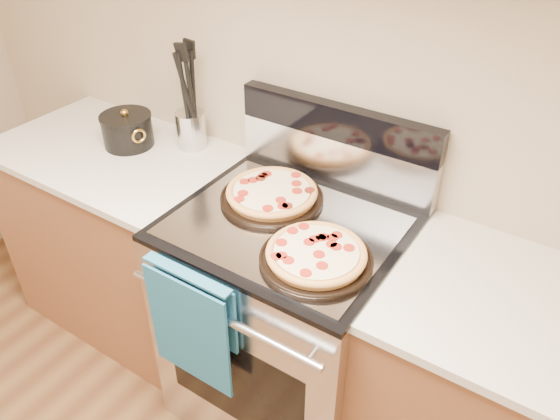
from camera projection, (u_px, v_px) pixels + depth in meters
The scene contains 15 objects.
wall_back at pixel (347, 65), 1.80m from camera, with size 4.00×4.00×0.00m, color tan.
range_body at pixel (288, 321), 2.08m from camera, with size 0.76×0.68×0.90m, color #B7B7BC.
oven_window at pixel (234, 382), 1.85m from camera, with size 0.56×0.01×0.40m, color black.
cooktop at pixel (289, 224), 1.81m from camera, with size 0.76×0.68×0.02m, color black.
backsplash_lower at pixel (335, 159), 1.97m from camera, with size 0.76×0.06×0.18m, color silver.
backsplash_upper at pixel (338, 122), 1.88m from camera, with size 0.76×0.06×0.12m, color black.
oven_handle at pixel (220, 317), 1.62m from camera, with size 0.03×0.03×0.70m, color silver.
dish_towel at pixel (193, 324), 1.73m from camera, with size 0.32×0.05×0.42m, color #19507F, non-canonical shape.
foil_sheet at pixel (284, 226), 1.78m from camera, with size 0.70×0.55×0.01m, color gray.
cabinet_left at pixel (130, 240), 2.50m from camera, with size 1.00×0.62×0.88m, color brown.
countertop_left at pixel (112, 153), 2.24m from camera, with size 1.02×0.64×0.03m, color beige.
pepperoni_pizza_back at pixel (272, 194), 1.89m from camera, with size 0.35×0.35×0.05m, color #C3803B, non-canonical shape.
pepperoni_pizza_front at pixel (316, 256), 1.62m from camera, with size 0.34×0.34×0.05m, color #C3803B, non-canonical shape.
utensil_crock at pixel (191, 130), 2.21m from camera, with size 0.12×0.12×0.15m, color silver.
saucepan at pixel (128, 131), 2.23m from camera, with size 0.20×0.20×0.12m, color black.
Camera 1 is at (0.78, 0.42, 1.99)m, focal length 35.00 mm.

